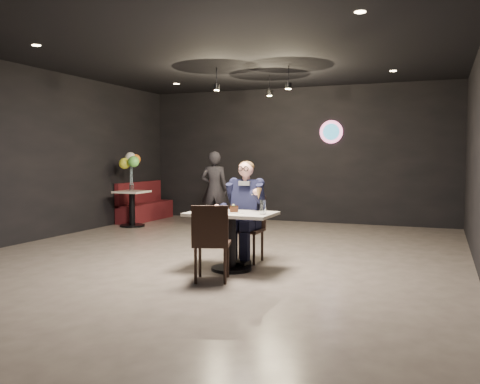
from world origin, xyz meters
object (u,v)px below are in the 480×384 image
at_px(main_table, 231,241).
at_px(chair_far, 247,229).
at_px(sundae_glass, 263,207).
at_px(side_table, 132,209).
at_px(chair_near, 212,242).
at_px(seated_man, 247,210).
at_px(booth_bench, 146,201).
at_px(balloon_vase, 132,187).
at_px(passerby, 214,189).

relative_size(main_table, chair_far, 1.20).
height_order(sundae_glass, side_table, sundae_glass).
bearing_deg(sundae_glass, chair_near, -129.75).
xyz_separation_m(seated_man, side_table, (-3.51, 2.46, -0.35)).
bearing_deg(seated_man, main_table, -90.00).
xyz_separation_m(main_table, booth_bench, (-3.81, 4.01, 0.07)).
bearing_deg(booth_bench, balloon_vase, -73.30).
xyz_separation_m(booth_bench, balloon_vase, (0.30, -1.00, 0.38)).
height_order(booth_bench, balloon_vase, balloon_vase).
relative_size(chair_far, seated_man, 0.64).
height_order(sundae_glass, passerby, passerby).
xyz_separation_m(seated_man, sundae_glass, (0.45, -0.61, 0.12)).
bearing_deg(chair_near, side_table, 116.48).
relative_size(chair_far, passerby, 0.58).
height_order(sundae_glass, booth_bench, sundae_glass).
bearing_deg(side_table, booth_bench, 106.70).
distance_m(chair_far, balloon_vase, 4.30).
bearing_deg(chair_far, sundae_glass, -53.73).
xyz_separation_m(main_table, chair_near, (0.00, -0.60, 0.09)).
distance_m(main_table, balloon_vase, 4.64).
bearing_deg(chair_near, booth_bench, 111.86).
distance_m(main_table, booth_bench, 5.53).
distance_m(seated_man, passerby, 3.67).
bearing_deg(side_table, chair_far, -35.10).
relative_size(seated_man, sundae_glass, 8.21).
height_order(side_table, balloon_vase, balloon_vase).
height_order(chair_near, seated_man, seated_man).
height_order(chair_near, sundae_glass, sundae_glass).
bearing_deg(main_table, booth_bench, 133.47).
bearing_deg(seated_man, passerby, 121.50).
height_order(chair_near, balloon_vase, chair_near).
bearing_deg(sundae_glass, main_table, 172.54).
xyz_separation_m(main_table, balloon_vase, (-3.51, 3.01, 0.45)).
height_order(main_table, sundae_glass, sundae_glass).
relative_size(sundae_glass, balloon_vase, 1.21).
distance_m(main_table, chair_near, 0.60).
distance_m(chair_near, passerby, 4.69).
height_order(seated_man, balloon_vase, seated_man).
distance_m(chair_far, booth_bench, 5.15).
bearing_deg(balloon_vase, chair_far, -35.10).
height_order(chair_far, chair_near, same).
xyz_separation_m(main_table, seated_man, (0.00, 0.55, 0.34)).
height_order(seated_man, booth_bench, seated_man).
bearing_deg(sundae_glass, booth_bench, 136.24).
distance_m(chair_near, balloon_vase, 5.04).
bearing_deg(main_table, seated_man, 90.00).
height_order(booth_bench, passerby, passerby).
xyz_separation_m(booth_bench, side_table, (0.30, -1.00, -0.07)).
distance_m(chair_far, side_table, 4.29).
bearing_deg(side_table, chair_near, -45.84).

